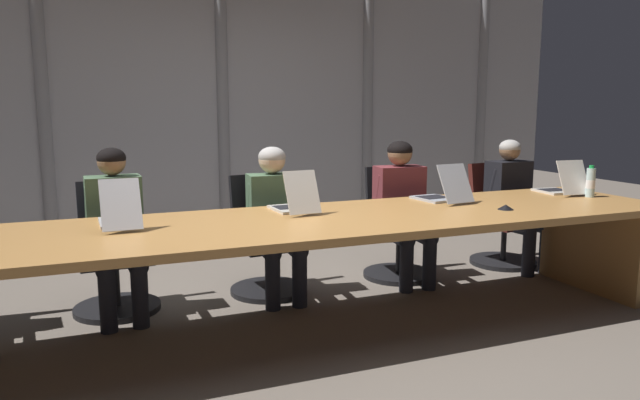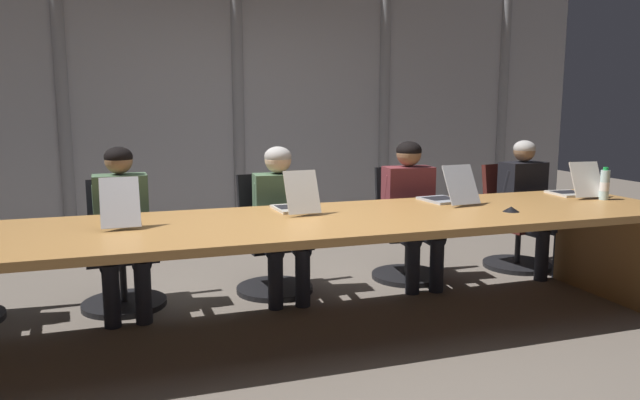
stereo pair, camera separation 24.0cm
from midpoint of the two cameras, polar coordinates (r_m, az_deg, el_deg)
name	(u,v)px [view 1 (the left image)]	position (r m, az deg, el deg)	size (l,w,h in m)	color
ground_plane	(312,331)	(3.93, -2.59, -12.52)	(16.42, 16.42, 0.00)	#6B6056
conference_table	(312,238)	(3.75, -2.66, -3.67)	(5.20, 1.14, 0.74)	#B77F42
curtain_backdrop	(218,106)	(6.24, -10.94, 8.85)	(8.21, 0.17, 2.87)	#B2B2B7
laptop_left_mid	(119,216)	(3.73, -20.56, -1.50)	(0.23, 0.49, 0.29)	#BCBCC1
laptop_center	(294,203)	(3.97, -4.29, -0.35)	(0.25, 0.44, 0.29)	beige
laptop_right_mid	(441,194)	(4.46, 10.12, 0.59)	(0.30, 0.48, 0.29)	#A8ADB7
laptop_right_end	(560,187)	(5.12, 20.95, 1.19)	(0.28, 0.44, 0.28)	beige
office_chair_left_mid	(114,263)	(4.52, -20.68, -5.73)	(0.60, 0.60, 0.91)	#2D2D38
office_chair_center	(266,249)	(4.67, -6.72, -4.73)	(0.60, 0.60, 0.91)	black
office_chair_right_mid	(397,236)	(5.09, 6.07, -3.52)	(0.60, 0.60, 0.92)	black
office_chair_right_end	(500,227)	(5.67, 15.84, -2.51)	(0.60, 0.61, 0.92)	#511E19
person_left_mid	(116,223)	(4.30, -20.62, -2.12)	(0.39, 0.56, 1.16)	#4C6B4C
person_center	(275,213)	(4.47, -5.87, -1.24)	(0.40, 0.56, 1.14)	#4C6B4C
person_right_mid	(403,202)	(4.88, 6.62, -0.22)	(0.43, 0.57, 1.16)	brown
person_right_end	(515,197)	(5.51, 17.09, 0.31)	(0.42, 0.57, 1.15)	black
water_bottle_primary	(591,183)	(5.00, 23.41, 1.55)	(0.07, 0.07, 0.25)	silver
conference_mic_left_side	(506,207)	(4.21, 15.94, -0.66)	(0.11, 0.11, 0.04)	black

